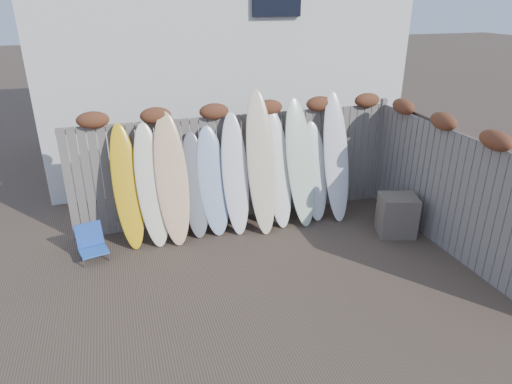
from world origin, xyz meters
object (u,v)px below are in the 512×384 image
object	(u,v)px
beach_chair	(91,243)
surfboard_0	(127,187)
wooden_crate	(397,215)
lattice_panel	(412,168)

from	to	relation	value
beach_chair	surfboard_0	size ratio (longest dim) A/B	0.26
beach_chair	wooden_crate	size ratio (longest dim) A/B	0.77
beach_chair	lattice_panel	xyz separation A→B (m)	(5.73, -0.30, 0.76)
surfboard_0	lattice_panel	bearing A→B (deg)	-12.91
wooden_crate	lattice_panel	size ratio (longest dim) A/B	0.36
lattice_panel	wooden_crate	bearing A→B (deg)	-135.46
wooden_crate	beach_chair	bearing A→B (deg)	171.27
wooden_crate	surfboard_0	size ratio (longest dim) A/B	0.34
surfboard_0	wooden_crate	bearing A→B (deg)	-19.80
wooden_crate	lattice_panel	xyz separation A→B (m)	(0.56, 0.49, 0.65)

